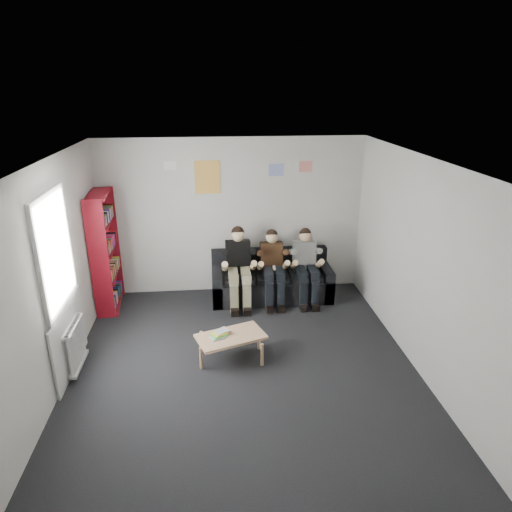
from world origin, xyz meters
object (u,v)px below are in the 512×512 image
(bookshelf, at_px, (106,252))
(coffee_table, at_px, (231,338))
(person_middle, at_px, (273,268))
(person_right, at_px, (306,266))
(sofa, at_px, (271,281))
(person_left, at_px, (239,268))

(bookshelf, relative_size, coffee_table, 2.18)
(coffee_table, xyz_separation_m, person_middle, (0.79, 1.68, 0.30))
(person_right, bearing_deg, sofa, 162.12)
(coffee_table, distance_m, person_left, 1.72)
(person_left, xyz_separation_m, person_right, (1.14, 0.00, -0.02))
(sofa, bearing_deg, person_right, -18.52)
(sofa, bearing_deg, person_left, -161.17)
(coffee_table, distance_m, person_middle, 1.88)
(bookshelf, bearing_deg, person_right, -7.02)
(person_left, distance_m, person_middle, 0.57)
(sofa, xyz_separation_m, person_left, (-0.57, -0.19, 0.36))
(bookshelf, xyz_separation_m, person_middle, (2.71, -0.09, -0.35))
(bookshelf, distance_m, coffee_table, 2.70)
(sofa, relative_size, coffee_table, 2.29)
(person_left, bearing_deg, coffee_table, -98.78)
(sofa, relative_size, person_right, 1.64)
(bookshelf, xyz_separation_m, person_right, (3.28, -0.09, -0.35))
(person_right, bearing_deg, person_middle, -179.36)
(coffee_table, bearing_deg, bookshelf, 137.39)
(person_left, relative_size, person_middle, 1.05)
(person_middle, relative_size, person_right, 1.00)
(person_middle, bearing_deg, coffee_table, -114.01)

